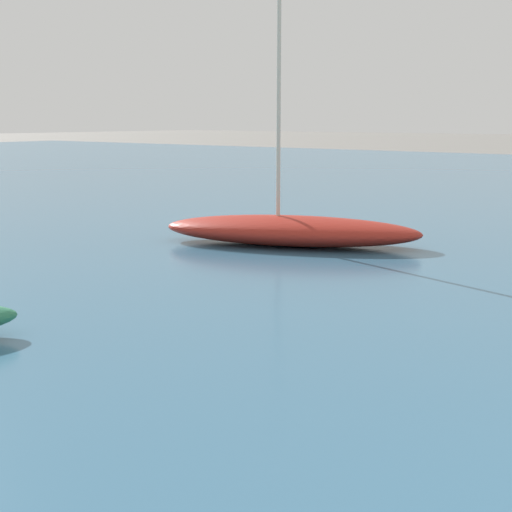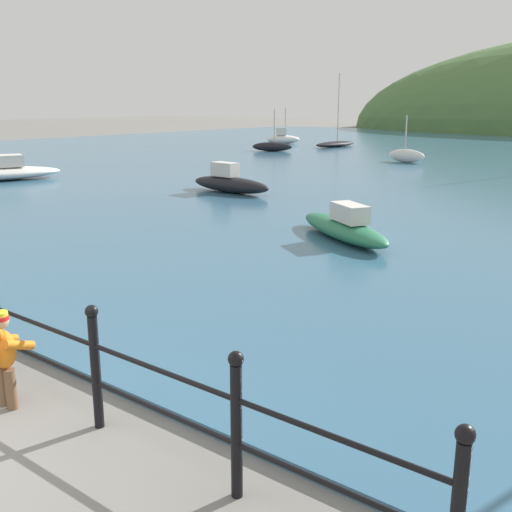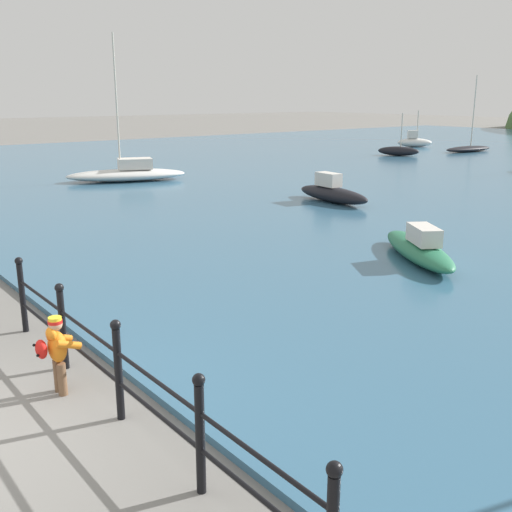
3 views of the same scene
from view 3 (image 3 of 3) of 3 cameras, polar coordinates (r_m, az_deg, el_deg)
name	(u,v)px [view 3 (image 3 of 3)]	position (r m, az deg, el deg)	size (l,w,h in m)	color
iron_railing	(118,367)	(6.99, -13.00, -10.26)	(6.83, 0.12, 1.21)	black
child_in_coat	(56,348)	(7.77, -18.52, -8.32)	(0.38, 0.53, 1.00)	brown
boat_green_fishing	(468,148)	(41.54, 19.58, 9.63)	(1.49, 4.09, 4.77)	black
boat_blue_hull	(332,193)	(20.57, 7.27, 6.01)	(3.35, 1.07, 0.96)	black
boat_red_dinghy	(128,173)	(26.15, -12.13, 7.72)	(3.36, 5.22, 5.94)	silver
boat_nearest_quay	(398,151)	(37.59, 13.40, 9.71)	(2.50, 1.82, 2.51)	black
boat_far_right	(414,142)	(44.44, 14.86, 10.50)	(2.24, 2.34, 2.51)	silver
boat_white_sailboat	(419,248)	(13.58, 15.26, 0.73)	(3.36, 2.56, 0.80)	#287551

